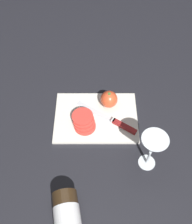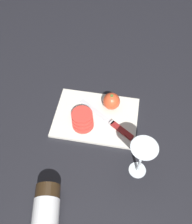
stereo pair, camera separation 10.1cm
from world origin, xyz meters
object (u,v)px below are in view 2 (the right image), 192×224
at_px(whole_tomato, 111,101).
at_px(tomato_slice_stack_near, 82,119).
at_px(knife, 116,126).
at_px(wine_glass, 142,155).
at_px(wine_bottle, 45,224).

bearing_deg(whole_tomato, tomato_slice_stack_near, 43.08).
bearing_deg(tomato_slice_stack_near, knife, 179.36).
bearing_deg(wine_glass, knife, -58.21).
bearing_deg(whole_tomato, wine_glass, 117.10).
height_order(wine_bottle, tomato_slice_stack_near, wine_bottle).
xyz_separation_m(whole_tomato, knife, (-0.03, 0.09, -0.03)).
height_order(knife, tomato_slice_stack_near, tomato_slice_stack_near).
xyz_separation_m(wine_glass, knife, (0.10, -0.16, -0.10)).
xyz_separation_m(wine_glass, whole_tomato, (0.13, -0.25, -0.08)).
height_order(wine_bottle, wine_glass, wine_glass).
bearing_deg(wine_bottle, wine_glass, -138.14).
distance_m(whole_tomato, tomato_slice_stack_near, 0.14).
bearing_deg(wine_bottle, knife, -112.58).
bearing_deg(whole_tomato, wine_bottle, 74.81).
bearing_deg(tomato_slice_stack_near, wine_bottle, 85.23).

